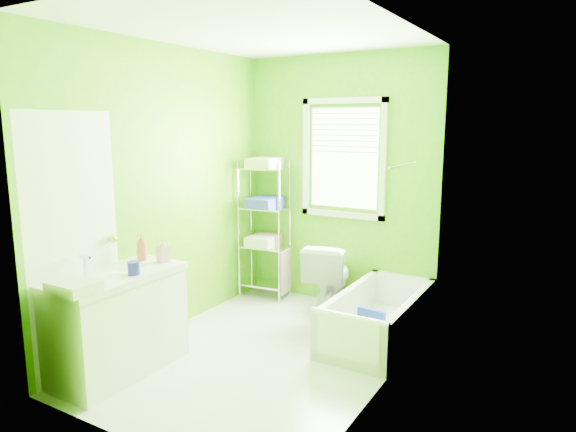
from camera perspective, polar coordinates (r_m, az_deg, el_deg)
The scene contains 9 objects.
ground at distance 4.49m, azimuth -2.58°, elevation -14.86°, with size 2.90×2.90×0.00m, color silver.
room_envelope at distance 4.08m, azimuth -2.76°, elevation 5.19°, with size 2.14×2.94×2.62m.
window at distance 5.31m, azimuth 6.18°, elevation 7.06°, with size 0.92×0.05×1.22m.
door at distance 4.16m, azimuth -22.61°, elevation -3.16°, with size 0.09×0.80×2.00m.
right_wall_decor at distance 3.64m, azimuth 10.90°, elevation 0.78°, with size 0.04×1.48×1.17m.
bathtub at distance 4.73m, azimuth 9.87°, elevation -11.77°, with size 0.65×1.39×0.45m.
toilet at distance 5.23m, azimuth 4.54°, elevation -6.83°, with size 0.42×0.73×0.74m, color white.
vanity at distance 4.22m, azimuth -18.51°, elevation -10.88°, with size 0.54×1.09×1.01m.
wire_shelf_unit at distance 5.59m, azimuth -2.48°, elevation 0.28°, with size 0.55×0.44×1.54m.
Camera 1 is at (2.22, -3.41, 1.91)m, focal length 32.00 mm.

